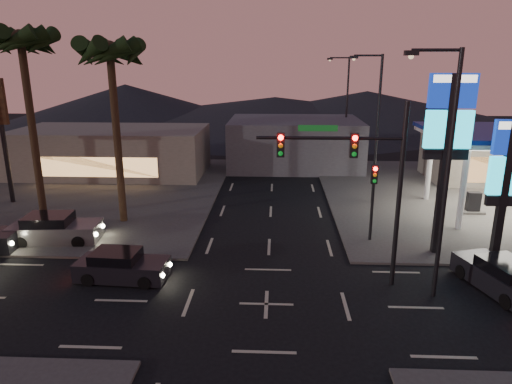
{
  "coord_description": "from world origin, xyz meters",
  "views": [
    {
      "loc": [
        0.34,
        -16.58,
        9.46
      ],
      "look_at": [
        -0.7,
        6.12,
        3.0
      ],
      "focal_mm": 32.0,
      "sensor_mm": 36.0,
      "label": 1
    }
  ],
  "objects_px": {
    "traffic_signal_mast": "(359,169)",
    "car_lane_b_front": "(54,229)",
    "pylon_sign_short": "(507,170)",
    "pylon_sign_tall": "(448,130)",
    "car_lane_a_front": "(121,266)",
    "suv_station": "(502,277)"
  },
  "relations": [
    {
      "from": "traffic_signal_mast",
      "to": "car_lane_b_front",
      "type": "distance_m",
      "value": 16.63
    },
    {
      "from": "pylon_sign_short",
      "to": "traffic_signal_mast",
      "type": "height_order",
      "value": "traffic_signal_mast"
    },
    {
      "from": "pylon_sign_short",
      "to": "traffic_signal_mast",
      "type": "relative_size",
      "value": 0.88
    },
    {
      "from": "pylon_sign_tall",
      "to": "pylon_sign_short",
      "type": "distance_m",
      "value": 3.2
    },
    {
      "from": "car_lane_a_front",
      "to": "car_lane_b_front",
      "type": "distance_m",
      "value": 6.62
    },
    {
      "from": "pylon_sign_tall",
      "to": "car_lane_a_front",
      "type": "height_order",
      "value": "pylon_sign_tall"
    },
    {
      "from": "car_lane_a_front",
      "to": "suv_station",
      "type": "xyz_separation_m",
      "value": [
        16.61,
        -0.37,
        0.05
      ]
    },
    {
      "from": "car_lane_a_front",
      "to": "suv_station",
      "type": "distance_m",
      "value": 16.62
    },
    {
      "from": "traffic_signal_mast",
      "to": "car_lane_b_front",
      "type": "bearing_deg",
      "value": 164.9
    },
    {
      "from": "pylon_sign_tall",
      "to": "pylon_sign_short",
      "type": "bearing_deg",
      "value": -21.8
    },
    {
      "from": "car_lane_a_front",
      "to": "traffic_signal_mast",
      "type": "bearing_deg",
      "value": 0.25
    },
    {
      "from": "traffic_signal_mast",
      "to": "pylon_sign_tall",
      "type": "bearing_deg",
      "value": 36.52
    },
    {
      "from": "car_lane_b_front",
      "to": "suv_station",
      "type": "xyz_separation_m",
      "value": [
        21.72,
        -4.58,
        -0.05
      ]
    },
    {
      "from": "car_lane_b_front",
      "to": "car_lane_a_front",
      "type": "bearing_deg",
      "value": -39.55
    },
    {
      "from": "car_lane_a_front",
      "to": "pylon_sign_short",
      "type": "bearing_deg",
      "value": 8.27
    },
    {
      "from": "car_lane_b_front",
      "to": "suv_station",
      "type": "height_order",
      "value": "car_lane_b_front"
    },
    {
      "from": "suv_station",
      "to": "car_lane_a_front",
      "type": "bearing_deg",
      "value": 178.74
    },
    {
      "from": "traffic_signal_mast",
      "to": "car_lane_a_front",
      "type": "height_order",
      "value": "traffic_signal_mast"
    },
    {
      "from": "pylon_sign_tall",
      "to": "traffic_signal_mast",
      "type": "distance_m",
      "value": 6.02
    },
    {
      "from": "suv_station",
      "to": "traffic_signal_mast",
      "type": "bearing_deg",
      "value": 176.25
    },
    {
      "from": "traffic_signal_mast",
      "to": "car_lane_a_front",
      "type": "distance_m",
      "value": 11.33
    },
    {
      "from": "pylon_sign_tall",
      "to": "car_lane_a_front",
      "type": "distance_m",
      "value": 16.54
    }
  ]
}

